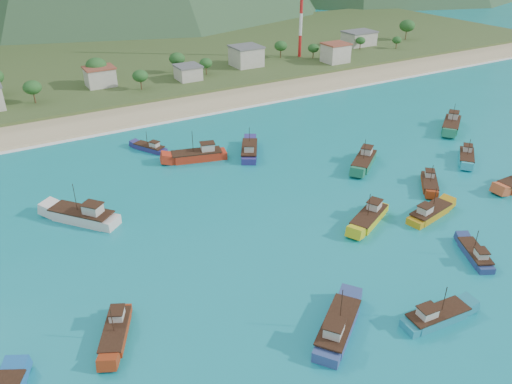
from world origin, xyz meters
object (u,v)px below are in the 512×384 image
boat_3 (429,184)px  boat_19 (466,157)px  boat_11 (116,332)px  boat_4 (198,156)px  boat_15 (150,148)px  boat_22 (338,328)px  boat_5 (436,317)px  boat_20 (369,218)px  boat_2 (475,255)px  boat_1 (83,216)px  boat_16 (249,151)px  boat_10 (430,213)px  boat_7 (451,125)px  boat_13 (364,161)px

boat_3 → boat_19: bearing=-121.5°
boat_11 → boat_19: size_ratio=1.03×
boat_4 → boat_15: bearing=51.1°
boat_3 → boat_22: (-42.10, -23.54, 0.26)m
boat_5 → boat_20: size_ratio=0.91×
boat_2 → boat_4: boat_4 is taller
boat_1 → boat_3: 67.67m
boat_2 → boat_22: boat_22 is taller
boat_11 → boat_16: boat_16 is taller
boat_20 → boat_22: boat_22 is taller
boat_11 → boat_20: bearing=-147.5°
boat_4 → boat_10: boat_4 is taller
boat_16 → boat_22: bearing=-77.0°
boat_7 → boat_13: size_ratio=1.09×
boat_5 → boat_15: bearing=-164.5°
boat_5 → boat_10: size_ratio=0.94×
boat_2 → boat_19: 39.53m
boat_3 → boat_22: size_ratio=0.76×
boat_4 → boat_13: bearing=-109.4°
boat_5 → boat_13: boat_13 is taller
boat_13 → boat_4: bearing=19.1°
boat_20 → boat_4: bearing=-5.0°
boat_5 → boat_19: (46.21, 33.28, -0.02)m
boat_7 → boat_22: bearing=85.4°
boat_19 → boat_1: bearing=38.2°
boat_13 → boat_20: (-15.11, -18.87, -0.06)m
boat_5 → boat_7: size_ratio=0.83×
boat_10 → boat_22: size_ratio=0.94×
boat_5 → boat_19: bearing=130.6°
boat_7 → boat_10: bearing=90.6°
boat_11 → boat_10: bearing=-152.9°
boat_3 → boat_16: size_ratio=0.75×
boat_16 → boat_20: bearing=-52.5°
boat_10 → boat_15: bearing=-159.1°
boat_11 → boat_22: 28.78m
boat_7 → boat_19: (-12.79, -15.42, -0.29)m
boat_2 → boat_3: size_ratio=1.02×
boat_7 → boat_16: bearing=41.7°
boat_5 → boat_4: bearing=-169.5°
boat_1 → boat_5: bearing=-94.7°
boat_7 → boat_11: bearing=71.1°
boat_2 → boat_3: (12.55, 21.27, 0.07)m
boat_15 → boat_22: boat_22 is taller
boat_7 → boat_3: bearing=88.3°
boat_2 → boat_4: (-22.91, 56.78, 0.42)m
boat_11 → boat_2: bearing=-165.9°
boat_11 → boat_15: (24.09, 55.50, -0.09)m
boat_4 → boat_10: bearing=-134.3°
boat_20 → boat_10: bearing=-138.2°
boat_2 → boat_13: size_ratio=0.78×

